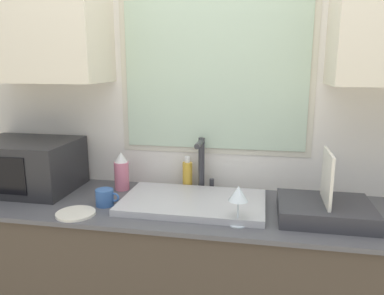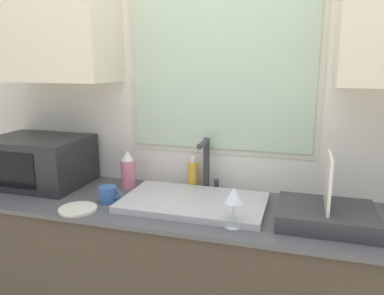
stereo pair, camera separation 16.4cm
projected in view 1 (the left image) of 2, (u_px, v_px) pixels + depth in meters
name	position (u px, v px, depth m)	size (l,w,h in m)	color
wall_back	(214.00, 91.00, 1.86)	(6.00, 0.38, 2.60)	silver
sink_basin	(193.00, 202.00, 1.73)	(0.65, 0.40, 0.03)	#B2B2B7
faucet	(202.00, 161.00, 1.90)	(0.08, 0.16, 0.27)	#333338
microwave	(26.00, 165.00, 1.93)	(0.51, 0.38, 0.26)	#232326
dish_rack	(325.00, 208.00, 1.57)	(0.38, 0.31, 0.29)	#333338
spray_bottle	(122.00, 172.00, 1.93)	(0.07, 0.07, 0.20)	#D8728C
soap_bottle	(187.00, 174.00, 1.95)	(0.05, 0.05, 0.17)	gold
mug_near_sink	(105.00, 197.00, 1.72)	(0.11, 0.08, 0.08)	#335999
wine_glass	(238.00, 195.00, 1.49)	(0.08, 0.08, 0.17)	silver
small_plate	(76.00, 214.00, 1.62)	(0.17, 0.17, 0.01)	silver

